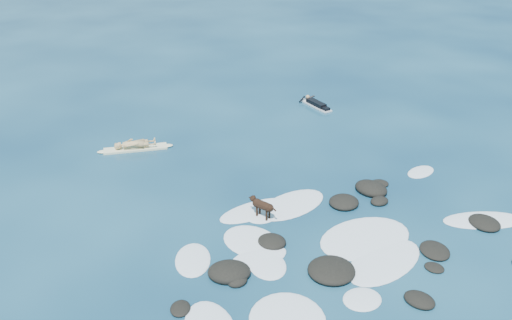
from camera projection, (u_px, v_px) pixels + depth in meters
ground at (322, 226)px, 19.71m from camera, size 160.00×160.00×0.00m
reef_rocks at (356, 236)px, 18.99m from camera, size 13.52×7.28×0.48m
breaking_foam at (308, 255)px, 18.20m from camera, size 14.64×7.82×0.12m
standing_surfer_rig at (134, 134)px, 24.89m from camera, size 3.29×1.21×1.89m
paddling_surfer_rig at (316, 104)px, 29.89m from camera, size 1.05×2.36×0.41m
dog at (262, 205)px, 19.96m from camera, size 0.65×1.17×0.79m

